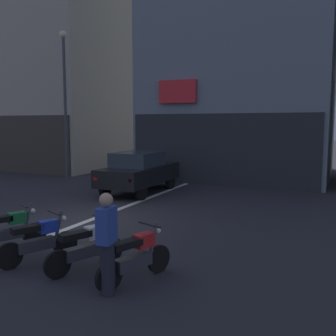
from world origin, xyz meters
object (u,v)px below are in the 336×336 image
street_lamp (65,91)px  motorcycle_white_row_centre (86,246)px  person_by_motorcycles (107,243)px  motorcycle_green_row_leftmost (9,230)px  motorcycle_blue_row_left_mid (39,240)px  motorcycle_red_row_right_mid (136,256)px  car_black_crossing_near (139,171)px

street_lamp → motorcycle_white_row_centre: size_ratio=4.51×
street_lamp → person_by_motorcycles: 13.65m
motorcycle_green_row_leftmost → person_by_motorcycles: bearing=-16.1°
motorcycle_blue_row_left_mid → motorcycle_red_row_right_mid: bearing=-0.4°
motorcycle_green_row_leftmost → street_lamp: bearing=122.8°
motorcycle_green_row_leftmost → motorcycle_blue_row_left_mid: 1.14m
motorcycle_green_row_leftmost → person_by_motorcycles: 3.31m
car_black_crossing_near → person_by_motorcycles: size_ratio=2.47×
motorcycle_blue_row_left_mid → motorcycle_white_row_centre: (1.11, 0.05, 0.00)m
car_black_crossing_near → motorcycle_red_row_right_mid: 8.68m
motorcycle_green_row_leftmost → motorcycle_white_row_centre: bearing=-5.4°
motorcycle_green_row_leftmost → motorcycle_blue_row_left_mid: bearing=-13.1°
person_by_motorcycles → motorcycle_blue_row_left_mid: bearing=162.3°
motorcycle_white_row_centre → person_by_motorcycles: 1.24m
car_black_crossing_near → street_lamp: bearing=162.4°
street_lamp → motorcycle_green_row_leftmost: 11.22m
motorcycle_white_row_centre → person_by_motorcycles: size_ratio=0.94×
car_black_crossing_near → motorcycle_blue_row_left_mid: (1.94, -7.59, -0.43)m
motorcycle_white_row_centre → motorcycle_red_row_right_mid: same height
street_lamp → person_by_motorcycles: size_ratio=4.25×
car_black_crossing_near → person_by_motorcycles: 9.16m
motorcycle_blue_row_left_mid → car_black_crossing_near: bearing=104.4°
car_black_crossing_near → motorcycle_red_row_right_mid: bearing=-61.3°
motorcycle_blue_row_left_mid → motorcycle_red_row_right_mid: same height
motorcycle_red_row_right_mid → motorcycle_green_row_leftmost: bearing=175.3°
motorcycle_white_row_centre → motorcycle_red_row_right_mid: 1.11m
motorcycle_blue_row_left_mid → motorcycle_white_row_centre: 1.11m
car_black_crossing_near → motorcycle_white_row_centre: size_ratio=2.62×
motorcycle_red_row_right_mid → person_by_motorcycles: (-0.16, -0.64, 0.40)m
street_lamp → motorcycle_red_row_right_mid: size_ratio=4.43×
street_lamp → motorcycle_red_row_right_mid: 13.41m
street_lamp → person_by_motorcycles: bearing=-47.8°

